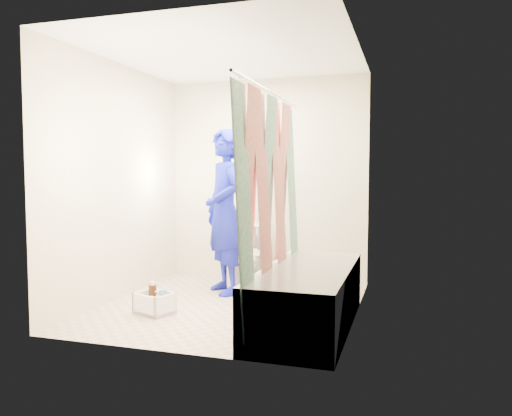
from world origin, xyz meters
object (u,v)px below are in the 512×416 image
(bathtub, at_px, (308,295))
(toilet, at_px, (248,256))
(plumber, at_px, (225,212))
(cleaning_caddy, at_px, (155,304))

(bathtub, bearing_deg, toilet, 127.10)
(plumber, height_order, cleaning_caddy, plumber)
(toilet, xyz_separation_m, cleaning_caddy, (-0.50, -1.23, -0.27))
(toilet, height_order, plumber, plumber)
(bathtub, height_order, toilet, toilet)
(bathtub, xyz_separation_m, toilet, (-0.91, 1.20, 0.09))
(toilet, relative_size, cleaning_caddy, 1.82)
(cleaning_caddy, bearing_deg, toilet, 89.18)
(bathtub, height_order, plumber, plumber)
(toilet, bearing_deg, plumber, -125.59)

